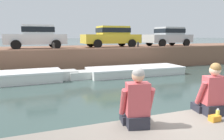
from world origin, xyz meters
name	(u,v)px	position (x,y,z in m)	size (l,w,h in m)	color
ground_plane	(92,93)	(0.00, 4.96, 0.00)	(400.00, 400.00, 0.00)	#384C47
far_quay_wall	(62,57)	(0.00, 12.92, 0.72)	(60.00, 6.00, 1.43)	brown
far_wall_coping	(68,49)	(0.00, 10.04, 1.47)	(60.00, 0.24, 0.08)	#9F6C52
boat_moored_west_white	(20,77)	(-2.73, 8.17, 0.27)	(5.21, 1.79, 0.54)	white
boat_moored_central_white	(131,71)	(3.27, 8.04, 0.23)	(6.77, 2.08, 0.47)	white
car_left_inner_white	(37,36)	(-1.71, 11.93, 2.28)	(3.82, 1.91, 1.54)	white
car_centre_yellow	(112,36)	(3.54, 11.92, 2.28)	(4.20, 2.03, 1.54)	yellow
car_right_inner_silver	(168,36)	(8.56, 11.93, 2.28)	(3.87, 2.08, 1.54)	#B7BABC
mooring_bollard_mid	(54,46)	(-0.84, 10.17, 1.67)	(0.15, 0.15, 0.45)	#2D2B28
mooring_bollard_east	(138,45)	(4.81, 10.17, 1.67)	(0.15, 0.15, 0.45)	#2D2B28
person_seated_left	(137,104)	(-0.78, -0.31, 1.20)	(0.58, 0.59, 0.96)	#282833
person_seated_right	(212,94)	(0.77, -0.31, 1.20)	(0.57, 0.59, 0.96)	#282833
bottle_drink	(218,115)	(0.63, -0.61, 0.93)	(0.06, 0.06, 0.20)	#CCC64C
snack_bag	(215,118)	(0.55, -0.62, 0.88)	(0.18, 0.12, 0.10)	orange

